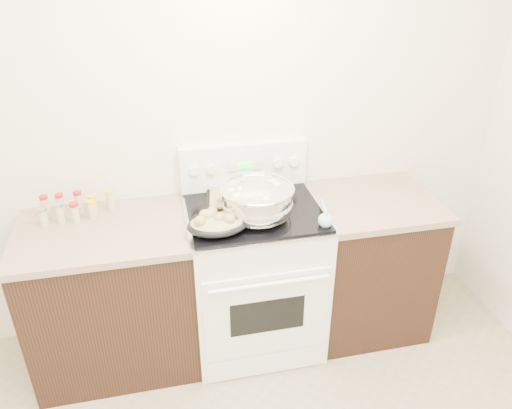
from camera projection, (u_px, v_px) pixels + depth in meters
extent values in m
cube|color=#EFE6CE|center=(181.00, 124.00, 2.84)|extent=(4.00, 0.05, 2.70)
cube|color=black|center=(114.00, 299.00, 2.89)|extent=(0.90, 0.64, 0.88)
cube|color=brown|center=(103.00, 232.00, 2.67)|extent=(0.93, 0.67, 0.04)
cube|color=black|center=(365.00, 265.00, 3.19)|extent=(0.70, 0.64, 0.88)
cube|color=brown|center=(373.00, 202.00, 2.97)|extent=(0.73, 0.67, 0.04)
cube|color=white|center=(254.00, 278.00, 3.03)|extent=(0.76, 0.66, 0.92)
cube|color=white|center=(267.00, 315.00, 2.75)|extent=(0.70, 0.01, 0.55)
cube|color=black|center=(268.00, 316.00, 2.74)|extent=(0.42, 0.01, 0.22)
cylinder|color=white|center=(269.00, 284.00, 2.60)|extent=(0.65, 0.02, 0.02)
cube|color=white|center=(266.00, 364.00, 2.93)|extent=(0.70, 0.01, 0.14)
cube|color=silver|center=(254.00, 212.00, 2.81)|extent=(0.78, 0.68, 0.01)
cube|color=black|center=(254.00, 210.00, 2.80)|extent=(0.74, 0.64, 0.01)
cube|color=white|center=(244.00, 165.00, 2.98)|extent=(0.76, 0.07, 0.28)
cylinder|color=white|center=(194.00, 171.00, 2.88)|extent=(0.06, 0.02, 0.06)
cylinder|color=white|center=(211.00, 169.00, 2.90)|extent=(0.06, 0.02, 0.06)
cylinder|color=white|center=(278.00, 163.00, 2.98)|extent=(0.06, 0.02, 0.06)
cylinder|color=white|center=(294.00, 162.00, 2.99)|extent=(0.06, 0.02, 0.06)
cube|color=#19E533|center=(245.00, 166.00, 2.94)|extent=(0.09, 0.00, 0.04)
cube|color=silver|center=(232.00, 167.00, 2.92)|extent=(0.05, 0.00, 0.05)
cube|color=silver|center=(258.00, 165.00, 2.95)|extent=(0.05, 0.00, 0.05)
ellipsoid|color=silver|center=(257.00, 204.00, 2.69)|extent=(0.52, 0.52, 0.24)
cylinder|color=silver|center=(257.00, 216.00, 2.72)|extent=(0.22, 0.22, 0.01)
torus|color=silver|center=(257.00, 188.00, 2.64)|extent=(0.40, 0.40, 0.02)
cylinder|color=silver|center=(257.00, 200.00, 2.67)|extent=(0.38, 0.38, 0.13)
cylinder|color=brown|center=(257.00, 190.00, 2.65)|extent=(0.35, 0.35, 0.00)
cube|color=#FDECBB|center=(231.00, 192.00, 2.62)|extent=(0.04, 0.04, 0.03)
cube|color=#FDECBB|center=(277.00, 186.00, 2.68)|extent=(0.05, 0.05, 0.03)
cube|color=#FDECBB|center=(271.00, 185.00, 2.69)|extent=(0.04, 0.04, 0.02)
cube|color=#FDECBB|center=(266.00, 201.00, 2.53)|extent=(0.04, 0.04, 0.03)
cube|color=#FDECBB|center=(250.00, 195.00, 2.59)|extent=(0.04, 0.04, 0.03)
cube|color=#FDECBB|center=(266.00, 185.00, 2.69)|extent=(0.04, 0.04, 0.03)
cube|color=#FDECBB|center=(241.00, 191.00, 2.63)|extent=(0.05, 0.05, 0.03)
cube|color=#FDECBB|center=(237.00, 197.00, 2.57)|extent=(0.04, 0.04, 0.03)
cube|color=#FDECBB|center=(236.00, 198.00, 2.56)|extent=(0.04, 0.04, 0.03)
cube|color=#FDECBB|center=(265.00, 186.00, 2.68)|extent=(0.05, 0.05, 0.03)
cube|color=#FDECBB|center=(266.00, 198.00, 2.56)|extent=(0.03, 0.03, 0.02)
cube|color=#FDECBB|center=(273.00, 182.00, 2.72)|extent=(0.04, 0.04, 0.03)
ellipsoid|color=black|center=(218.00, 225.00, 2.57)|extent=(0.33, 0.23, 0.08)
ellipsoid|color=tan|center=(218.00, 223.00, 2.57)|extent=(0.29, 0.21, 0.06)
sphere|color=tan|center=(204.00, 215.00, 2.58)|extent=(0.06, 0.06, 0.06)
sphere|color=tan|center=(200.00, 221.00, 2.51)|extent=(0.06, 0.06, 0.06)
sphere|color=tan|center=(230.00, 219.00, 2.53)|extent=(0.05, 0.05, 0.05)
sphere|color=tan|center=(209.00, 215.00, 2.57)|extent=(0.05, 0.05, 0.05)
sphere|color=tan|center=(206.00, 213.00, 2.59)|extent=(0.04, 0.04, 0.04)
sphere|color=tan|center=(212.00, 211.00, 2.60)|extent=(0.05, 0.05, 0.05)
sphere|color=tan|center=(219.00, 218.00, 2.55)|extent=(0.05, 0.05, 0.05)
sphere|color=tan|center=(212.00, 215.00, 2.57)|extent=(0.04, 0.04, 0.04)
cube|color=black|center=(241.00, 200.00, 2.87)|extent=(0.43, 0.33, 0.02)
cube|color=tan|center=(241.00, 198.00, 2.87)|extent=(0.39, 0.29, 0.02)
sphere|color=tan|center=(243.00, 191.00, 2.93)|extent=(0.03, 0.03, 0.03)
sphere|color=tan|center=(245.00, 195.00, 2.87)|extent=(0.04, 0.04, 0.04)
sphere|color=tan|center=(220.00, 200.00, 2.82)|extent=(0.05, 0.05, 0.05)
sphere|color=tan|center=(250.00, 199.00, 2.83)|extent=(0.04, 0.04, 0.04)
sphere|color=tan|center=(224.00, 197.00, 2.85)|extent=(0.04, 0.04, 0.04)
sphere|color=tan|center=(265.00, 197.00, 2.85)|extent=(0.04, 0.04, 0.04)
sphere|color=tan|center=(258.00, 200.00, 2.82)|extent=(0.04, 0.04, 0.04)
sphere|color=tan|center=(227.00, 194.00, 2.88)|extent=(0.04, 0.04, 0.04)
sphere|color=tan|center=(257.00, 201.00, 2.82)|extent=(0.05, 0.05, 0.05)
sphere|color=tan|center=(231.00, 194.00, 2.89)|extent=(0.04, 0.04, 0.04)
cylinder|color=#9C6D47|center=(271.00, 201.00, 2.87)|extent=(0.16, 0.22, 0.01)
sphere|color=#9C6D47|center=(263.00, 209.00, 2.78)|extent=(0.04, 0.04, 0.04)
sphere|color=#94C4DC|center=(325.00, 220.00, 2.63)|extent=(0.08, 0.08, 0.08)
cylinder|color=#94C4DC|center=(324.00, 206.00, 2.71)|extent=(0.08, 0.25, 0.07)
cylinder|color=#BFB28C|center=(46.00, 208.00, 2.74)|extent=(0.04, 0.04, 0.11)
cylinder|color=#B21414|center=(43.00, 197.00, 2.71)|extent=(0.04, 0.04, 0.02)
cylinder|color=#BFB28C|center=(61.00, 206.00, 2.77)|extent=(0.04, 0.04, 0.11)
cylinder|color=#B21414|center=(59.00, 195.00, 2.73)|extent=(0.04, 0.04, 0.02)
cylinder|color=#BFB28C|center=(79.00, 204.00, 2.79)|extent=(0.04, 0.04, 0.11)
cylinder|color=#B21414|center=(77.00, 193.00, 2.76)|extent=(0.04, 0.04, 0.02)
cylinder|color=#BFB28C|center=(93.00, 205.00, 2.80)|extent=(0.05, 0.05, 0.09)
cylinder|color=gold|center=(92.00, 197.00, 2.77)|extent=(0.05, 0.05, 0.02)
cylinder|color=#BFB28C|center=(111.00, 201.00, 2.82)|extent=(0.05, 0.05, 0.10)
cylinder|color=gold|center=(109.00, 192.00, 2.79)|extent=(0.05, 0.05, 0.02)
cylinder|color=#BFB28C|center=(43.00, 218.00, 2.67)|extent=(0.05, 0.05, 0.09)
cylinder|color=#B2B2B7|center=(41.00, 210.00, 2.65)|extent=(0.05, 0.05, 0.02)
cylinder|color=#BFB28C|center=(60.00, 214.00, 2.70)|extent=(0.05, 0.05, 0.10)
cylinder|color=#B2B2B7|center=(58.00, 205.00, 2.67)|extent=(0.05, 0.05, 0.02)
cylinder|color=#BFB28C|center=(75.00, 214.00, 2.70)|extent=(0.04, 0.04, 0.10)
cylinder|color=#B21414|center=(73.00, 205.00, 2.67)|extent=(0.05, 0.05, 0.02)
cylinder|color=#BFB28C|center=(92.00, 211.00, 2.73)|extent=(0.04, 0.04, 0.09)
cylinder|color=gold|center=(90.00, 203.00, 2.71)|extent=(0.04, 0.04, 0.02)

